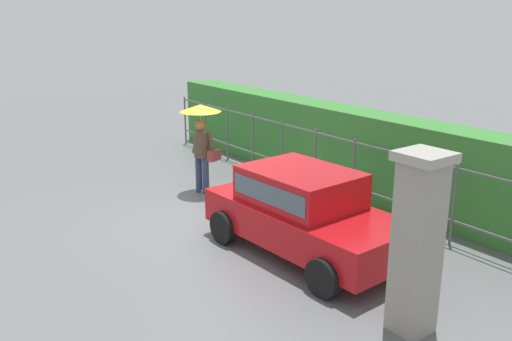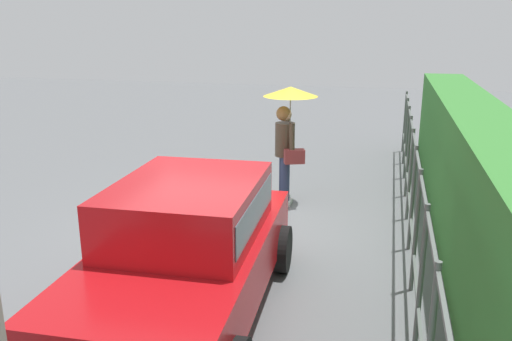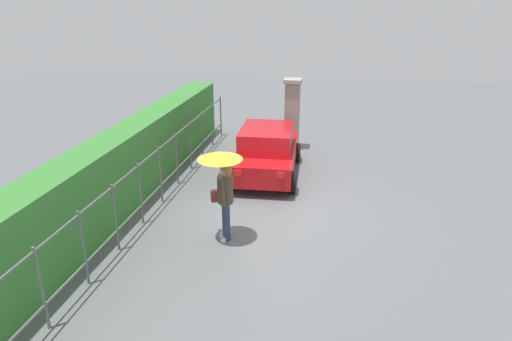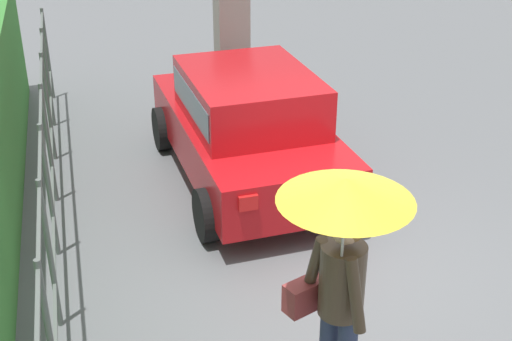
% 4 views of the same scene
% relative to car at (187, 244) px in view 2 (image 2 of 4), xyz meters
% --- Properties ---
extents(ground_plane, '(40.00, 40.00, 0.00)m').
position_rel_car_xyz_m(ground_plane, '(-2.20, -0.51, -0.80)').
color(ground_plane, slate).
extents(car, '(3.81, 2.01, 1.48)m').
position_rel_car_xyz_m(car, '(0.00, 0.00, 0.00)').
color(car, '#B71116').
rests_on(car, ground).
extents(pedestrian, '(0.94, 0.94, 2.05)m').
position_rel_car_xyz_m(pedestrian, '(-3.89, 0.32, 0.66)').
color(pedestrian, '#2D3856').
rests_on(pedestrian, ground).
extents(fence_section, '(12.18, 0.05, 1.50)m').
position_rel_car_xyz_m(fence_section, '(-2.33, 2.37, 0.02)').
color(fence_section, '#59605B').
rests_on(fence_section, ground).
extents(hedge_row, '(13.13, 0.90, 1.90)m').
position_rel_car_xyz_m(hedge_row, '(-2.33, 3.22, 0.15)').
color(hedge_row, '#387F33').
rests_on(hedge_row, ground).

